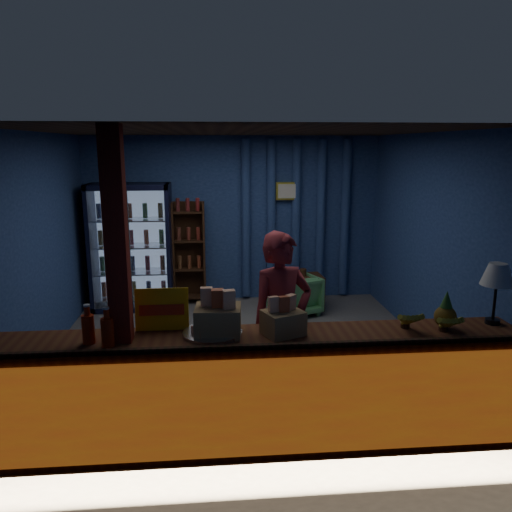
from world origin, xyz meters
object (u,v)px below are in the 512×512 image
Objects in this scene: green_chair at (295,295)px; table_lamp at (497,277)px; pastry_tray at (212,331)px; shopkeeper at (282,322)px.

green_chair is 1.21× the size of table_lamp.
table_lamp is at bearing 88.37° from green_chair.
shopkeeper is at bearing 38.28° from pastry_tray.
green_chair is at bearing 69.14° from pastry_tray.
green_chair is at bearing 55.64° from shopkeeper.
shopkeeper is 3.49× the size of pastry_tray.
pastry_tray is at bearing -163.99° from shopkeeper.
shopkeeper is 2.63× the size of green_chair.
shopkeeper is 0.82m from pastry_tray.
pastry_tray is at bearing 46.68° from green_chair.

